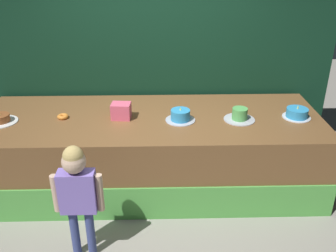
{
  "coord_description": "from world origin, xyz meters",
  "views": [
    {
      "loc": [
        0.09,
        -3.17,
        2.64
      ],
      "look_at": [
        0.19,
        0.41,
        0.89
      ],
      "focal_mm": 40.04,
      "sensor_mm": 36.0,
      "label": 1
    }
  ],
  "objects_px": {
    "cake_far_left": "(1,119)",
    "cake_center_left": "(180,116)",
    "cake_far_right": "(297,113)",
    "child_figure": "(77,188)",
    "cake_center_right": "(240,115)",
    "donut": "(63,117)",
    "pink_box": "(121,111)"
  },
  "relations": [
    {
      "from": "donut",
      "to": "cake_center_left",
      "type": "xyz_separation_m",
      "value": [
        1.31,
        -0.09,
        0.04
      ]
    },
    {
      "from": "cake_far_left",
      "to": "child_figure",
      "type": "bearing_deg",
      "value": -46.48
    },
    {
      "from": "pink_box",
      "to": "cake_center_left",
      "type": "xyz_separation_m",
      "value": [
        0.66,
        -0.08,
        -0.03
      ]
    },
    {
      "from": "cake_center_left",
      "to": "child_figure",
      "type": "bearing_deg",
      "value": -131.59
    },
    {
      "from": "cake_center_left",
      "to": "cake_center_right",
      "type": "xyz_separation_m",
      "value": [
        0.66,
        0.0,
        -0.0
      ]
    },
    {
      "from": "cake_center_left",
      "to": "cake_far_right",
      "type": "relative_size",
      "value": 1.05
    },
    {
      "from": "child_figure",
      "to": "cake_center_left",
      "type": "bearing_deg",
      "value": 48.41
    },
    {
      "from": "pink_box",
      "to": "donut",
      "type": "relative_size",
      "value": 1.71
    },
    {
      "from": "cake_far_left",
      "to": "cake_center_right",
      "type": "bearing_deg",
      "value": -0.15
    },
    {
      "from": "child_figure",
      "to": "cake_far_left",
      "type": "distance_m",
      "value": 1.49
    },
    {
      "from": "child_figure",
      "to": "donut",
      "type": "xyz_separation_m",
      "value": [
        -0.36,
        1.16,
        0.15
      ]
    },
    {
      "from": "cake_center_right",
      "to": "cake_center_left",
      "type": "bearing_deg",
      "value": -179.99
    },
    {
      "from": "cake_far_left",
      "to": "cake_center_left",
      "type": "distance_m",
      "value": 1.97
    },
    {
      "from": "cake_center_left",
      "to": "pink_box",
      "type": "bearing_deg",
      "value": 173.21
    },
    {
      "from": "cake_center_right",
      "to": "cake_far_right",
      "type": "distance_m",
      "value": 0.66
    },
    {
      "from": "child_figure",
      "to": "cake_far_left",
      "type": "height_order",
      "value": "child_figure"
    },
    {
      "from": "cake_far_left",
      "to": "cake_far_right",
      "type": "bearing_deg",
      "value": 0.66
    },
    {
      "from": "pink_box",
      "to": "cake_far_right",
      "type": "distance_m",
      "value": 1.97
    },
    {
      "from": "child_figure",
      "to": "cake_far_left",
      "type": "bearing_deg",
      "value": 133.52
    },
    {
      "from": "child_figure",
      "to": "pink_box",
      "type": "bearing_deg",
      "value": 75.72
    },
    {
      "from": "donut",
      "to": "cake_far_right",
      "type": "relative_size",
      "value": 0.39
    },
    {
      "from": "child_figure",
      "to": "cake_center_right",
      "type": "distance_m",
      "value": 1.94
    },
    {
      "from": "child_figure",
      "to": "cake_far_left",
      "type": "xyz_separation_m",
      "value": [
        -1.02,
        1.07,
        0.17
      ]
    },
    {
      "from": "cake_far_right",
      "to": "donut",
      "type": "bearing_deg",
      "value": 178.98
    },
    {
      "from": "cake_center_left",
      "to": "cake_center_right",
      "type": "relative_size",
      "value": 0.96
    },
    {
      "from": "child_figure",
      "to": "cake_center_right",
      "type": "relative_size",
      "value": 3.35
    },
    {
      "from": "cake_center_right",
      "to": "cake_far_right",
      "type": "relative_size",
      "value": 1.1
    },
    {
      "from": "cake_far_left",
      "to": "cake_center_left",
      "type": "relative_size",
      "value": 1.09
    },
    {
      "from": "cake_far_left",
      "to": "cake_center_left",
      "type": "xyz_separation_m",
      "value": [
        1.97,
        -0.01,
        0.02
      ]
    },
    {
      "from": "donut",
      "to": "cake_far_left",
      "type": "distance_m",
      "value": 0.66
    },
    {
      "from": "donut",
      "to": "cake_center_left",
      "type": "distance_m",
      "value": 1.32
    },
    {
      "from": "child_figure",
      "to": "cake_far_right",
      "type": "distance_m",
      "value": 2.53
    }
  ]
}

